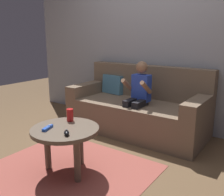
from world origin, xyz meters
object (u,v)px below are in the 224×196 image
coffee_table (66,135)px  game_remote_blue_near_edge (48,128)px  person_seated_on_couch (138,95)px  soda_can (70,115)px  couch (138,109)px  nunchuk_black (67,133)px

coffee_table → game_remote_blue_near_edge: game_remote_blue_near_edge is taller
person_seated_on_couch → game_remote_blue_near_edge: bearing=-99.1°
game_remote_blue_near_edge → soda_can: size_ratio=1.18×
couch → game_remote_blue_near_edge: size_ratio=12.55×
couch → game_remote_blue_near_edge: bearing=-94.1°
game_remote_blue_near_edge → nunchuk_black: 0.24m
person_seated_on_couch → nunchuk_black: size_ratio=9.89×
game_remote_blue_near_edge → soda_can: bearing=89.0°
couch → nunchuk_black: (0.14, -1.45, 0.16)m
game_remote_blue_near_edge → nunchuk_black: (0.24, -0.00, 0.01)m
nunchuk_black → soda_can: (-0.23, 0.28, 0.04)m
couch → person_seated_on_couch: 0.32m
couch → soda_can: 1.19m
couch → coffee_table: bearing=-90.0°
couch → soda_can: bearing=-94.8°
person_seated_on_couch → coffee_table: person_seated_on_couch is taller
person_seated_on_couch → coffee_table: (-0.10, -1.15, -0.18)m
coffee_table → person_seated_on_couch: bearing=85.0°
soda_can → nunchuk_black: bearing=-50.2°
person_seated_on_couch → game_remote_blue_near_edge: person_seated_on_couch is taller
couch → game_remote_blue_near_edge: 1.46m
game_remote_blue_near_edge → soda_can: 0.29m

